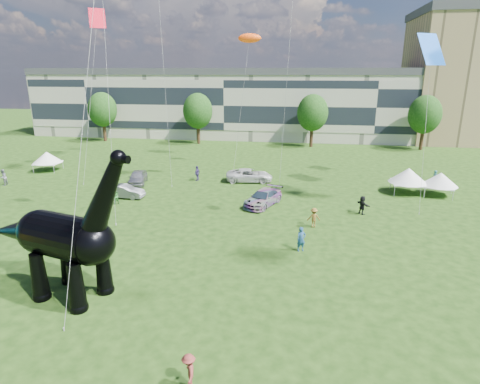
# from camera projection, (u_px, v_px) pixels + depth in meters

# --- Properties ---
(ground) EXTENTS (220.00, 220.00, 0.00)m
(ground) POSITION_uv_depth(u_px,v_px,m) (165.00, 328.00, 20.50)
(ground) COLOR #16330C
(ground) RESTS_ON ground
(terrace_row) EXTENTS (78.00, 11.00, 12.00)m
(terrace_row) POSITION_uv_depth(u_px,v_px,m) (229.00, 106.00, 78.57)
(terrace_row) COLOR beige
(terrace_row) RESTS_ON ground
(tree_far_left) EXTENTS (5.20, 5.20, 9.44)m
(tree_far_left) POSITION_uv_depth(u_px,v_px,m) (102.00, 107.00, 73.24)
(tree_far_left) COLOR #382314
(tree_far_left) RESTS_ON ground
(tree_mid_left) EXTENTS (5.20, 5.20, 9.44)m
(tree_mid_left) POSITION_uv_depth(u_px,v_px,m) (198.00, 108.00, 70.57)
(tree_mid_left) COLOR #382314
(tree_mid_left) RESTS_ON ground
(tree_mid_right) EXTENTS (5.20, 5.20, 9.44)m
(tree_mid_right) POSITION_uv_depth(u_px,v_px,m) (313.00, 110.00, 67.60)
(tree_mid_right) COLOR #382314
(tree_mid_right) RESTS_ON ground
(tree_far_right) EXTENTS (5.20, 5.20, 9.44)m
(tree_far_right) POSITION_uv_depth(u_px,v_px,m) (425.00, 111.00, 64.92)
(tree_far_right) COLOR #382314
(tree_far_right) RESTS_ON ground
(dinosaur_sculpture) EXTENTS (11.38, 4.68, 9.33)m
(dinosaur_sculpture) POSITION_uv_depth(u_px,v_px,m) (61.00, 238.00, 22.67)
(dinosaur_sculpture) COLOR black
(dinosaur_sculpture) RESTS_ON ground
(car_silver) EXTENTS (2.84, 4.85, 1.55)m
(car_silver) POSITION_uv_depth(u_px,v_px,m) (138.00, 177.00, 46.36)
(car_silver) COLOR #ABACB0
(car_silver) RESTS_ON ground
(car_grey) EXTENTS (4.16, 1.53, 1.36)m
(car_grey) POSITION_uv_depth(u_px,v_px,m) (124.00, 191.00, 41.31)
(car_grey) COLOR slate
(car_grey) RESTS_ON ground
(car_white) EXTENTS (5.72, 3.15, 1.52)m
(car_white) POSITION_uv_depth(u_px,v_px,m) (249.00, 175.00, 47.36)
(car_white) COLOR silver
(car_white) RESTS_ON ground
(car_dark) EXTENTS (3.93, 5.62, 1.51)m
(car_dark) POSITION_uv_depth(u_px,v_px,m) (263.00, 198.00, 38.97)
(car_dark) COLOR #595960
(car_dark) RESTS_ON ground
(gazebo_near) EXTENTS (4.15, 4.15, 2.75)m
(gazebo_near) POSITION_uv_depth(u_px,v_px,m) (408.00, 176.00, 42.54)
(gazebo_near) COLOR white
(gazebo_near) RESTS_ON ground
(gazebo_far) EXTENTS (4.38, 4.38, 2.47)m
(gazebo_far) POSITION_uv_depth(u_px,v_px,m) (440.00, 179.00, 41.81)
(gazebo_far) COLOR white
(gazebo_far) RESTS_ON ground
(gazebo_left) EXTENTS (4.11, 4.11, 2.53)m
(gazebo_left) POSITION_uv_depth(u_px,v_px,m) (47.00, 157.00, 52.20)
(gazebo_left) COLOR white
(gazebo_left) RESTS_ON ground
(visitors) EXTENTS (49.41, 34.67, 1.87)m
(visitors) POSITION_uv_depth(u_px,v_px,m) (215.00, 207.00, 36.04)
(visitors) COLOR #473476
(visitors) RESTS_ON ground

